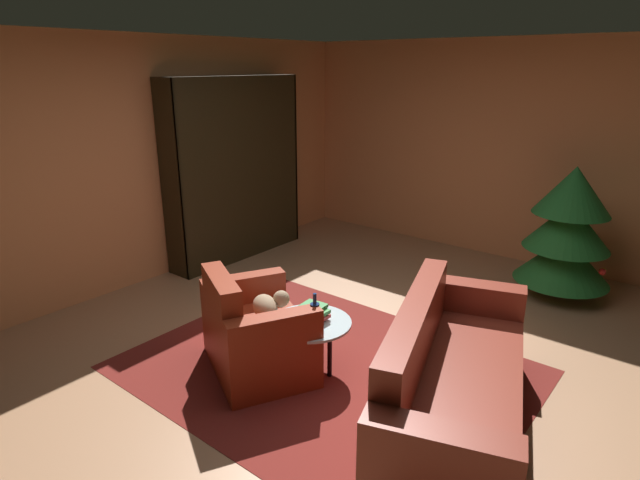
{
  "coord_description": "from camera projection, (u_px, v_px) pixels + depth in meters",
  "views": [
    {
      "loc": [
        2.23,
        -3.03,
        2.27
      ],
      "look_at": [
        -0.27,
        0.09,
        0.93
      ],
      "focal_mm": 29.45,
      "sensor_mm": 36.0,
      "label": 1
    }
  ],
  "objects": [
    {
      "name": "coffee_table",
      "position": [
        311.0,
        327.0,
        4.0
      ],
      "size": [
        0.62,
        0.62,
        0.42
      ],
      "color": "black",
      "rests_on": "ground"
    },
    {
      "name": "couch_red",
      "position": [
        451.0,
        386.0,
        3.4
      ],
      "size": [
        1.36,
        2.16,
        0.84
      ],
      "color": "maroon",
      "rests_on": "ground"
    },
    {
      "name": "armchair_red",
      "position": [
        255.0,
        334.0,
        4.04
      ],
      "size": [
        1.14,
        1.04,
        0.82
      ],
      "color": "maroon",
      "rests_on": "ground"
    },
    {
      "name": "area_rug",
      "position": [
        326.0,
        369.0,
        4.11
      ],
      "size": [
        2.95,
        2.28,
        0.01
      ],
      "primitive_type": "cube",
      "color": "maroon",
      "rests_on": "ground"
    },
    {
      "name": "bottle_on_table",
      "position": [
        315.0,
        317.0,
        3.79
      ],
      "size": [
        0.07,
        0.07,
        0.31
      ],
      "color": "navy",
      "rests_on": "coffee_table"
    },
    {
      "name": "book_stack_on_table",
      "position": [
        313.0,
        312.0,
        4.0
      ],
      "size": [
        0.23,
        0.18,
        0.12
      ],
      "color": "gray",
      "rests_on": "coffee_table"
    },
    {
      "name": "wall_back",
      "position": [
        500.0,
        151.0,
        6.25
      ],
      "size": [
        5.4,
        0.06,
        2.57
      ],
      "primitive_type": "cube",
      "color": "#D88551",
      "rests_on": "ground"
    },
    {
      "name": "wall_left",
      "position": [
        134.0,
        164.0,
        5.45
      ],
      "size": [
        0.06,
        6.48,
        2.57
      ],
      "primitive_type": "cube",
      "color": "#D88551",
      "rests_on": "ground"
    },
    {
      "name": "ground_plane",
      "position": [
        338.0,
        357.0,
        4.29
      ],
      "size": [
        7.63,
        7.63,
        0.0
      ],
      "primitive_type": "plane",
      "color": "#AA7955"
    },
    {
      "name": "decorated_tree",
      "position": [
        568.0,
        231.0,
        5.24
      ],
      "size": [
        0.93,
        0.93,
        1.34
      ],
      "color": "brown",
      "rests_on": "ground"
    },
    {
      "name": "bookshelf_unit",
      "position": [
        243.0,
        170.0,
        6.32
      ],
      "size": [
        0.36,
        1.85,
        2.15
      ],
      "color": "black",
      "rests_on": "ground"
    }
  ]
}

